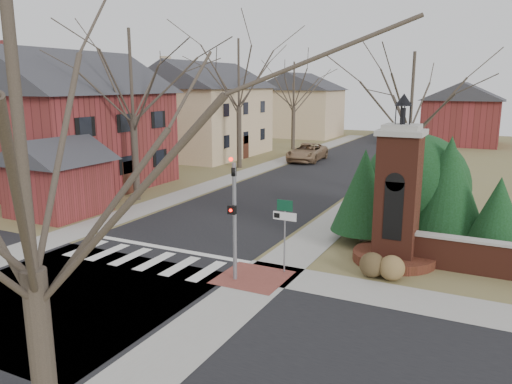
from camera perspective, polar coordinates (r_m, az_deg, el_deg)
The scene contains 29 objects.
ground at distance 19.90m, azimuth -14.29°, elevation -8.16°, with size 120.00×120.00×0.00m, color olive.
main_street at distance 38.70m, azimuth 7.26°, elevation 2.04°, with size 8.00×70.00×0.01m, color black.
cross_street at distance 17.92m, azimuth -20.62°, elevation -10.91°, with size 120.00×8.00×0.01m, color black.
crosswalk_zone at distance 20.47m, azimuth -12.84°, elevation -7.47°, with size 8.00×2.20×0.02m, color silver.
stop_bar at distance 21.58m, azimuth -10.32°, elevation -6.32°, with size 8.00×0.35×0.02m, color silver.
sidewalk_right_main at distance 37.36m, azimuth 14.81°, elevation 1.37°, with size 2.00×60.00×0.02m, color gray.
sidewalk_left at distance 40.66m, azimuth 0.32°, elevation 2.64°, with size 2.00×60.00×0.02m, color gray.
curb_apron at distance 18.15m, azimuth -0.38°, elevation -9.75°, with size 2.40×2.40×0.02m, color brown.
traffic_signal_pole at distance 17.21m, azimuth -2.52°, elevation -1.98°, with size 0.28×0.41×4.50m.
sign_post at distance 18.06m, azimuth 3.28°, elevation -3.39°, with size 0.90×0.07×2.75m.
brick_gate_monument at distance 19.87m, azimuth 15.83°, elevation -1.75°, with size 3.20×3.20×6.47m.
house_brick_left at distance 35.01m, azimuth -20.41°, elevation 7.99°, with size 9.80×11.80×9.42m.
house_stucco_left at distance 48.55m, azimuth -6.00°, elevation 9.59°, with size 9.80×12.80×9.28m.
garage_left at distance 28.28m, azimuth -21.82°, elevation 2.07°, with size 4.80×4.80×4.29m.
house_distant_left at distance 66.69m, azimuth 4.94°, elevation 10.03°, with size 10.80×8.80×8.53m.
house_distant_right at distance 62.26m, azimuth 22.51°, elevation 8.44°, with size 8.80×8.80×7.30m.
evergreen_near at distance 22.12m, azimuth 12.25°, elevation 0.20°, with size 2.80×2.80×4.10m.
evergreen_mid at distance 22.70m, azimuth 21.13°, elevation 0.73°, with size 3.40×3.40×4.70m.
evergreen_far at distance 21.79m, azimuth 25.96°, elevation -2.04°, with size 2.40×2.40×3.30m.
evergreen_mass at distance 24.17m, azimuth 17.86°, elevation 1.15°, with size 4.80×4.80×4.80m, color black.
bare_tree_0 at distance 30.10m, azimuth -14.14°, elevation 13.59°, with size 8.05×8.05×11.15m.
bare_tree_1 at distance 40.92m, azimuth -2.00°, elevation 13.97°, with size 8.40×8.40×11.64m.
bare_tree_2 at distance 52.90m, azimuth 4.36°, elevation 12.47°, with size 7.35×7.35×10.19m.
bare_tree_3 at distance 30.42m, azimuth 17.47°, elevation 11.48°, with size 7.00×7.00×9.70m.
bare_tree_4 at distance 8.12m, azimuth -25.58°, elevation 7.79°, with size 6.65×6.65×9.21m.
pickup_truck at distance 45.18m, azimuth 5.85°, elevation 4.54°, with size 2.60×5.64×1.57m, color #947351.
distant_car at distance 59.76m, azimuth 15.89°, elevation 5.97°, with size 1.54×4.42×1.46m, color #2F3136.
dry_shrub_left at distance 18.56m, azimuth 13.13°, elevation -8.11°, with size 0.91×0.91×0.91m, color #4B3B22.
dry_shrub_right at distance 18.44m, azimuth 15.26°, elevation -8.38°, with size 0.91×0.91×0.91m, color brown.
Camera 1 is at (12.36, -14.03, 6.82)m, focal length 35.00 mm.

